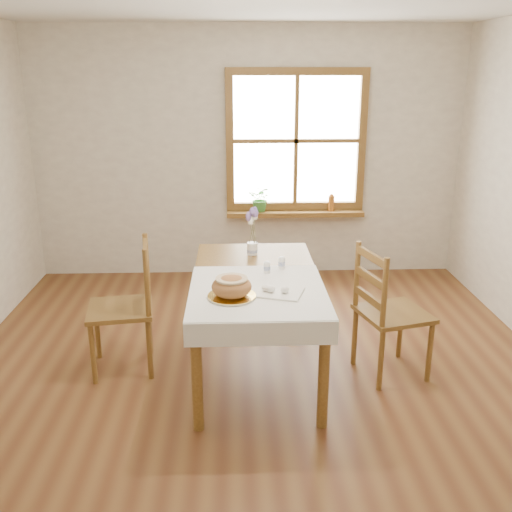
{
  "coord_description": "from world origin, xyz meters",
  "views": [
    {
      "loc": [
        -0.15,
        -3.53,
        2.16
      ],
      "look_at": [
        0.0,
        0.3,
        0.9
      ],
      "focal_mm": 40.0,
      "sensor_mm": 36.0,
      "label": 1
    }
  ],
  "objects_px": {
    "chair_right": "(394,311)",
    "chair_left": "(120,307)",
    "bread_plate": "(232,296)",
    "flower_vase": "(252,250)",
    "dining_table": "(256,287)"
  },
  "relations": [
    {
      "from": "chair_right",
      "to": "chair_left",
      "type": "bearing_deg",
      "value": 70.09
    },
    {
      "from": "chair_left",
      "to": "bread_plate",
      "type": "bearing_deg",
      "value": 50.97
    },
    {
      "from": "chair_right",
      "to": "bread_plate",
      "type": "relative_size",
      "value": 3.26
    },
    {
      "from": "flower_vase",
      "to": "dining_table",
      "type": "bearing_deg",
      "value": -88.74
    },
    {
      "from": "chair_left",
      "to": "flower_vase",
      "type": "height_order",
      "value": "chair_left"
    },
    {
      "from": "bread_plate",
      "to": "dining_table",
      "type": "bearing_deg",
      "value": 67.97
    },
    {
      "from": "dining_table",
      "to": "chair_left",
      "type": "relative_size",
      "value": 1.61
    },
    {
      "from": "chair_left",
      "to": "bread_plate",
      "type": "xyz_separation_m",
      "value": [
        0.83,
        -0.49,
        0.27
      ]
    },
    {
      "from": "dining_table",
      "to": "chair_right",
      "type": "relative_size",
      "value": 1.62
    },
    {
      "from": "chair_right",
      "to": "bread_plate",
      "type": "bearing_deg",
      "value": 90.71
    },
    {
      "from": "bread_plate",
      "to": "flower_vase",
      "type": "height_order",
      "value": "flower_vase"
    },
    {
      "from": "chair_right",
      "to": "flower_vase",
      "type": "relative_size",
      "value": 10.52
    },
    {
      "from": "flower_vase",
      "to": "chair_left",
      "type": "bearing_deg",
      "value": -157.16
    },
    {
      "from": "chair_left",
      "to": "flower_vase",
      "type": "xyz_separation_m",
      "value": [
        0.99,
        0.42,
        0.3
      ]
    },
    {
      "from": "chair_left",
      "to": "flower_vase",
      "type": "distance_m",
      "value": 1.11
    }
  ]
}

